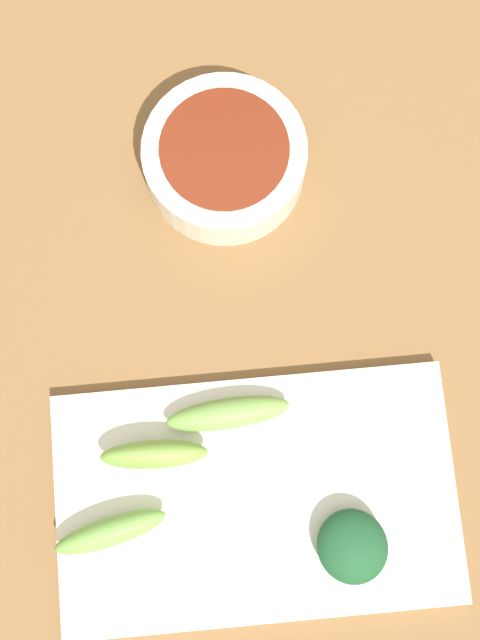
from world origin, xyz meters
TOP-DOWN VIEW (x-y plane):
  - tabletop at (0.00, 0.00)m, footprint 2.10×2.10m
  - sauce_bowl at (-0.17, -0.03)m, footprint 0.12×0.12m
  - serving_plate at (0.08, -0.03)m, footprint 0.17×0.29m
  - broccoli_stalk_0 at (0.09, -0.13)m, footprint 0.04×0.08m
  - broccoli_stalk_1 at (0.04, -0.09)m, footprint 0.02×0.08m
  - broccoli_stalk_2 at (0.02, -0.04)m, footprint 0.03×0.09m
  - broccoli_leafy_3 at (0.12, 0.04)m, footprint 0.06×0.06m

SIDE VIEW (x-z plane):
  - tabletop at x=0.00m, z-range 0.00..0.02m
  - serving_plate at x=0.08m, z-range 0.02..0.03m
  - broccoli_stalk_2 at x=0.02m, z-range 0.03..0.05m
  - sauce_bowl at x=-0.17m, z-range 0.02..0.07m
  - broccoli_stalk_0 at x=0.09m, z-range 0.03..0.06m
  - broccoli_leafy_3 at x=0.12m, z-range 0.03..0.06m
  - broccoli_stalk_1 at x=0.04m, z-range 0.03..0.06m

